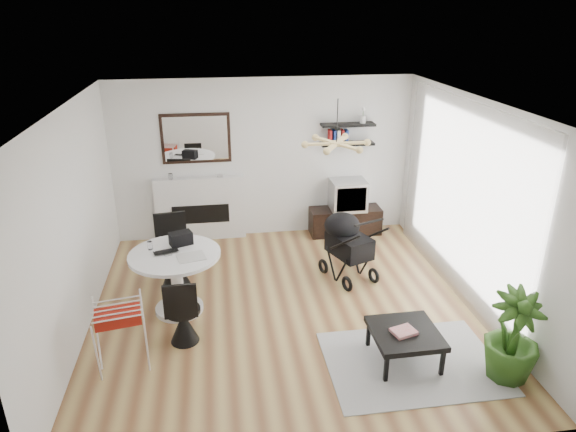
{
  "coord_description": "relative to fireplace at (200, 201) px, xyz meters",
  "views": [
    {
      "loc": [
        -0.81,
        -5.81,
        3.75
      ],
      "look_at": [
        0.1,
        0.4,
        1.16
      ],
      "focal_mm": 32.0,
      "sensor_mm": 36.0,
      "label": 1
    }
  ],
  "objects": [
    {
      "name": "floor",
      "position": [
        1.1,
        -2.42,
        -0.69
      ],
      "size": [
        5.0,
        5.0,
        0.0
      ],
      "primitive_type": "plane",
      "color": "brown",
      "rests_on": "ground"
    },
    {
      "name": "ceiling",
      "position": [
        1.1,
        -2.42,
        2.01
      ],
      "size": [
        5.0,
        5.0,
        0.0
      ],
      "primitive_type": "plane",
      "color": "white",
      "rests_on": "wall_back"
    },
    {
      "name": "wall_back",
      "position": [
        1.1,
        0.08,
        0.66
      ],
      "size": [
        5.0,
        0.0,
        5.0
      ],
      "primitive_type": "plane",
      "rotation": [
        1.57,
        0.0,
        0.0
      ],
      "color": "white",
      "rests_on": "floor"
    },
    {
      "name": "wall_left",
      "position": [
        -1.4,
        -2.42,
        0.66
      ],
      "size": [
        0.0,
        5.0,
        5.0
      ],
      "primitive_type": "plane",
      "rotation": [
        1.57,
        0.0,
        1.57
      ],
      "color": "white",
      "rests_on": "floor"
    },
    {
      "name": "wall_right",
      "position": [
        3.6,
        -2.42,
        0.66
      ],
      "size": [
        0.0,
        5.0,
        5.0
      ],
      "primitive_type": "plane",
      "rotation": [
        1.57,
        0.0,
        -1.57
      ],
      "color": "white",
      "rests_on": "floor"
    },
    {
      "name": "sheer_curtain",
      "position": [
        3.5,
        -2.22,
        0.66
      ],
      "size": [
        0.04,
        3.6,
        2.6
      ],
      "primitive_type": "cube",
      "color": "white",
      "rests_on": "wall_right"
    },
    {
      "name": "fireplace",
      "position": [
        0.0,
        0.0,
        0.0
      ],
      "size": [
        1.5,
        0.17,
        2.16
      ],
      "color": "white",
      "rests_on": "floor"
    },
    {
      "name": "shelf_lower",
      "position": [
        2.5,
        -0.05,
        0.91
      ],
      "size": [
        0.9,
        0.25,
        0.04
      ],
      "primitive_type": "cube",
      "color": "black",
      "rests_on": "wall_back"
    },
    {
      "name": "shelf_upper",
      "position": [
        2.5,
        -0.05,
        1.23
      ],
      "size": [
        0.9,
        0.25,
        0.04
      ],
      "primitive_type": "cube",
      "color": "black",
      "rests_on": "wall_back"
    },
    {
      "name": "pendant_lamp",
      "position": [
        1.8,
        -2.12,
        1.46
      ],
      "size": [
        0.9,
        0.9,
        0.1
      ],
      "primitive_type": null,
      "color": "#D6B970",
      "rests_on": "ceiling"
    },
    {
      "name": "tv_console",
      "position": [
        2.5,
        -0.15,
        -0.45
      ],
      "size": [
        1.23,
        0.43,
        0.46
      ],
      "primitive_type": "cube",
      "color": "black",
      "rests_on": "floor"
    },
    {
      "name": "crt_tv",
      "position": [
        2.52,
        -0.15,
        0.04
      ],
      "size": [
        0.6,
        0.52,
        0.52
      ],
      "color": "#B5B5B8",
      "rests_on": "tv_console"
    },
    {
      "name": "dining_table",
      "position": [
        -0.29,
        -2.27,
        -0.13
      ],
      "size": [
        1.16,
        1.16,
        0.85
      ],
      "color": "white",
      "rests_on": "floor"
    },
    {
      "name": "laptop",
      "position": [
        -0.38,
        -2.3,
        0.18
      ],
      "size": [
        0.35,
        0.28,
        0.02
      ],
      "primitive_type": "imported",
      "rotation": [
        0.0,
        0.0,
        0.29
      ],
      "color": "black",
      "rests_on": "dining_table"
    },
    {
      "name": "black_bag",
      "position": [
        -0.21,
        -2.02,
        0.25
      ],
      "size": [
        0.33,
        0.26,
        0.17
      ],
      "primitive_type": "cube",
      "rotation": [
        0.0,
        0.0,
        0.37
      ],
      "color": "black",
      "rests_on": "dining_table"
    },
    {
      "name": "newspaper",
      "position": [
        -0.07,
        -2.42,
        0.17
      ],
      "size": [
        0.39,
        0.35,
        0.01
      ],
      "primitive_type": "cube",
      "rotation": [
        0.0,
        0.0,
        0.24
      ],
      "color": "silver",
      "rests_on": "dining_table"
    },
    {
      "name": "drinking_glass",
      "position": [
        -0.6,
        -2.11,
        0.22
      ],
      "size": [
        0.06,
        0.06,
        0.11
      ],
      "primitive_type": "cylinder",
      "color": "white",
      "rests_on": "dining_table"
    },
    {
      "name": "chair_far",
      "position": [
        -0.37,
        -1.54,
        -0.36
      ],
      "size": [
        0.5,
        0.52,
        1.03
      ],
      "rotation": [
        0.0,
        0.0,
        0.15
      ],
      "color": "black",
      "rests_on": "floor"
    },
    {
      "name": "chair_near",
      "position": [
        -0.19,
        -2.97,
        -0.41
      ],
      "size": [
        0.42,
        0.42,
        0.88
      ],
      "rotation": [
        0.0,
        0.0,
        3.14
      ],
      "color": "black",
      "rests_on": "floor"
    },
    {
      "name": "drying_rack",
      "position": [
        -0.82,
        -3.4,
        -0.26
      ],
      "size": [
        0.62,
        0.59,
        0.81
      ],
      "rotation": [
        0.0,
        0.0,
        0.18
      ],
      "color": "white",
      "rests_on": "floor"
    },
    {
      "name": "stroller",
      "position": [
        2.13,
        -1.66,
        -0.23
      ],
      "size": [
        0.8,
        0.98,
        1.07
      ],
      "rotation": [
        0.0,
        0.0,
        0.38
      ],
      "color": "black",
      "rests_on": "floor"
    },
    {
      "name": "rug",
      "position": [
        2.37,
        -3.76,
        -0.68
      ],
      "size": [
        1.93,
        1.39,
        0.01
      ],
      "primitive_type": "cube",
      "color": "#9F9F9F",
      "rests_on": "floor"
    },
    {
      "name": "coffee_table",
      "position": [
        2.28,
        -3.69,
        -0.34
      ],
      "size": [
        0.74,
        0.74,
        0.38
      ],
      "rotation": [
        0.0,
        0.0,
        0.01
      ],
      "color": "black",
      "rests_on": "rug"
    },
    {
      "name": "magazines",
      "position": [
        2.25,
        -3.72,
        -0.27
      ],
      "size": [
        0.3,
        0.27,
        0.04
      ],
      "primitive_type": "cube",
      "rotation": [
        0.0,
        0.0,
        0.28
      ],
      "color": "#D4353C",
      "rests_on": "coffee_table"
    },
    {
      "name": "potted_plant",
      "position": [
        3.29,
        -4.12,
        -0.17
      ],
      "size": [
        0.6,
        0.6,
        1.04
      ],
      "primitive_type": "imported",
      "rotation": [
        0.0,
        0.0,
        0.03
      ],
      "color": "#2A5317",
      "rests_on": "floor"
    }
  ]
}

